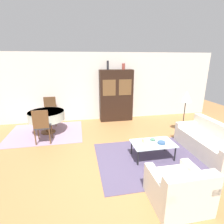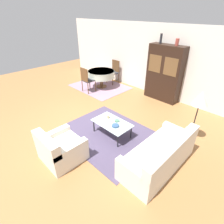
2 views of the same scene
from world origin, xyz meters
name	(u,v)px [view 1 (image 1 of 2)]	position (x,y,z in m)	size (l,w,h in m)	color
ground_plane	(115,169)	(0.00, 0.00, 0.00)	(14.00, 14.00, 0.00)	#9E6B3D
wall_back	(97,87)	(0.00, 3.63, 1.35)	(10.00, 0.06, 2.70)	silver
area_rug	(150,159)	(0.97, 0.24, 0.01)	(2.67, 2.12, 0.01)	#4C425B
dining_rug	(46,133)	(-1.92, 2.45, 0.01)	(2.44, 1.91, 0.01)	gray
couch	(209,143)	(2.62, 0.23, 0.30)	(0.82, 1.92, 0.82)	silver
armchair	(179,190)	(0.86, -1.20, 0.30)	(0.90, 0.87, 0.79)	silver
coffee_table	(153,144)	(1.04, 0.30, 0.38)	(1.07, 0.65, 0.40)	black
display_cabinet	(116,96)	(0.74, 3.36, 1.03)	(1.32, 0.44, 2.05)	black
dining_table	(46,116)	(-1.84, 2.49, 0.61)	(1.18, 1.18, 0.75)	brown
dining_chair_near	(42,124)	(-1.84, 1.68, 0.60)	(0.44, 0.44, 1.05)	brown
dining_chair_far	(50,109)	(-1.84, 3.31, 0.60)	(0.44, 0.44, 1.05)	brown
floor_lamp	(186,98)	(2.71, 1.62, 1.22)	(0.38, 0.38, 1.45)	black
cup	(143,141)	(0.81, 0.38, 0.46)	(0.08, 0.08, 0.09)	tan
bowl	(161,143)	(1.24, 0.24, 0.44)	(0.19, 0.19, 0.05)	#33517A
bowl_small	(153,140)	(1.10, 0.45, 0.43)	(0.14, 0.14, 0.04)	#4C7A60
vase_tall	(108,65)	(0.41, 3.36, 2.22)	(0.08, 0.08, 0.33)	#232328
vase_short	(123,66)	(1.03, 3.36, 2.16)	(0.12, 0.12, 0.23)	#9E4238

